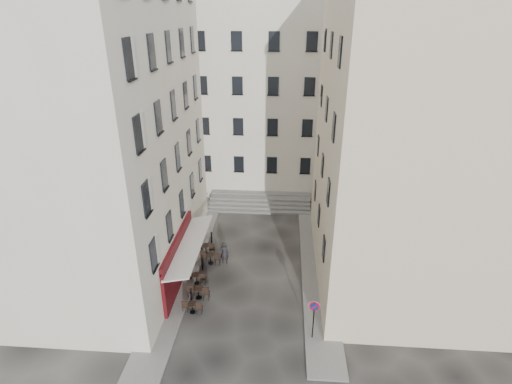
# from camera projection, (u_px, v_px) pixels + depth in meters

# --- Properties ---
(ground) EXTENTS (90.00, 90.00, 0.00)m
(ground) POSITION_uv_depth(u_px,v_px,m) (247.00, 296.00, 24.88)
(ground) COLOR black
(ground) RESTS_ON ground
(sidewalk_left) EXTENTS (2.00, 22.00, 0.12)m
(sidewalk_left) POSITION_uv_depth(u_px,v_px,m) (190.00, 256.00, 28.79)
(sidewalk_left) COLOR slate
(sidewalk_left) RESTS_ON ground
(sidewalk_right) EXTENTS (2.00, 18.00, 0.12)m
(sidewalk_right) POSITION_uv_depth(u_px,v_px,m) (316.00, 270.00, 27.27)
(sidewalk_right) COLOR slate
(sidewalk_right) RESTS_ON ground
(building_left) EXTENTS (12.20, 16.20, 20.60)m
(building_left) POSITION_uv_depth(u_px,v_px,m) (76.00, 118.00, 24.03)
(building_left) COLOR beige
(building_left) RESTS_ON ground
(building_right) EXTENTS (12.20, 14.20, 18.60)m
(building_right) POSITION_uv_depth(u_px,v_px,m) (428.00, 139.00, 23.49)
(building_right) COLOR beige
(building_right) RESTS_ON ground
(building_back) EXTENTS (18.20, 10.20, 18.60)m
(building_back) POSITION_uv_depth(u_px,v_px,m) (254.00, 89.00, 38.33)
(building_back) COLOR beige
(building_back) RESTS_ON ground
(cafe_storefront) EXTENTS (1.74, 7.30, 3.50)m
(cafe_storefront) POSITION_uv_depth(u_px,v_px,m) (180.00, 259.00, 25.30)
(cafe_storefront) COLOR #40090F
(cafe_storefront) RESTS_ON ground
(stone_steps) EXTENTS (9.00, 3.15, 0.80)m
(stone_steps) POSITION_uv_depth(u_px,v_px,m) (260.00, 202.00, 36.13)
(stone_steps) COLOR #5B5957
(stone_steps) RESTS_ON ground
(bollard_near) EXTENTS (0.12, 0.12, 0.98)m
(bollard_near) POSITION_uv_depth(u_px,v_px,m) (191.00, 297.00, 23.97)
(bollard_near) COLOR black
(bollard_near) RESTS_ON ground
(bollard_mid) EXTENTS (0.12, 0.12, 0.98)m
(bollard_mid) POSITION_uv_depth(u_px,v_px,m) (203.00, 264.00, 27.15)
(bollard_mid) COLOR black
(bollard_mid) RESTS_ON ground
(bollard_far) EXTENTS (0.12, 0.12, 0.98)m
(bollard_far) POSITION_uv_depth(u_px,v_px,m) (211.00, 237.00, 30.32)
(bollard_far) COLOR black
(bollard_far) RESTS_ON ground
(no_parking_sign) EXTENTS (0.57, 0.13, 2.53)m
(no_parking_sign) POSITION_uv_depth(u_px,v_px,m) (314.00, 313.00, 20.87)
(no_parking_sign) COLOR black
(no_parking_sign) RESTS_ON ground
(bistro_table_a) EXTENTS (1.21, 0.57, 0.85)m
(bistro_table_a) POSITION_uv_depth(u_px,v_px,m) (192.00, 307.00, 23.33)
(bistro_table_a) COLOR black
(bistro_table_a) RESTS_ON ground
(bistro_table_b) EXTENTS (1.38, 0.65, 0.97)m
(bistro_table_b) POSITION_uv_depth(u_px,v_px,m) (199.00, 292.00, 24.48)
(bistro_table_b) COLOR black
(bistro_table_b) RESTS_ON ground
(bistro_table_c) EXTENTS (1.27, 0.60, 0.89)m
(bistro_table_c) POSITION_uv_depth(u_px,v_px,m) (196.00, 278.00, 25.83)
(bistro_table_c) COLOR black
(bistro_table_c) RESTS_ON ground
(bistro_table_d) EXTENTS (1.39, 0.65, 0.98)m
(bistro_table_d) POSITION_uv_depth(u_px,v_px,m) (211.00, 258.00, 27.85)
(bistro_table_d) COLOR black
(bistro_table_d) RESTS_ON ground
(bistro_table_e) EXTENTS (1.32, 0.62, 0.93)m
(bistro_table_e) POSITION_uv_depth(u_px,v_px,m) (206.00, 248.00, 29.01)
(bistro_table_e) COLOR black
(bistro_table_e) RESTS_ON ground
(pedestrian) EXTENTS (0.63, 0.43, 1.68)m
(pedestrian) POSITION_uv_depth(u_px,v_px,m) (224.00, 253.00, 27.78)
(pedestrian) COLOR black
(pedestrian) RESTS_ON ground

